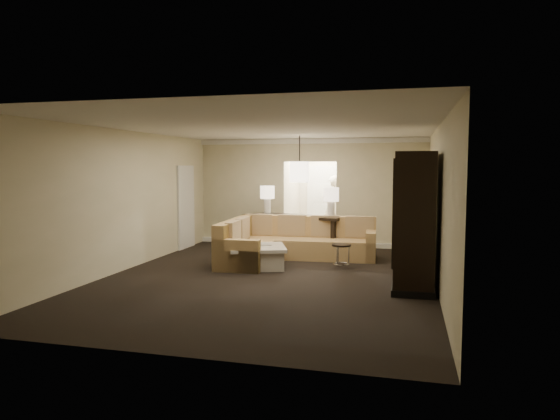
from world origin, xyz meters
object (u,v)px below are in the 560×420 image
(sectional_sofa, at_px, (287,243))
(drink_table, at_px, (341,251))
(person, at_px, (334,204))
(coffee_table, at_px, (258,256))
(console_table, at_px, (298,230))
(armoire, at_px, (413,223))

(sectional_sofa, bearing_deg, drink_table, -28.99)
(sectional_sofa, relative_size, person, 1.58)
(sectional_sofa, relative_size, coffee_table, 2.25)
(coffee_table, bearing_deg, sectional_sofa, 68.70)
(console_table, bearing_deg, armoire, -29.23)
(coffee_table, height_order, person, person)
(coffee_table, relative_size, armoire, 0.61)
(sectional_sofa, xyz_separation_m, drink_table, (1.31, -0.64, -0.02))
(sectional_sofa, bearing_deg, armoire, -38.55)
(drink_table, bearing_deg, person, 100.36)
(sectional_sofa, xyz_separation_m, console_table, (0.02, 1.07, 0.16))
(coffee_table, bearing_deg, console_table, 78.83)
(drink_table, relative_size, person, 0.25)
(coffee_table, distance_m, armoire, 3.34)
(sectional_sofa, distance_m, drink_table, 1.45)
(sectional_sofa, relative_size, armoire, 1.38)
(console_table, height_order, person, person)
(person, bearing_deg, sectional_sofa, 64.80)
(coffee_table, bearing_deg, armoire, -17.36)
(person, bearing_deg, coffee_table, 62.02)
(armoire, bearing_deg, console_table, 131.64)
(armoire, bearing_deg, drink_table, 137.03)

